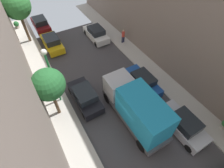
% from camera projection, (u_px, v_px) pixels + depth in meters
% --- Properties ---
extents(ground, '(32.00, 32.00, 0.00)m').
position_uv_depth(ground, '(132.00, 117.00, 14.71)').
color(ground, '#423F42').
extents(sidewalk_left, '(2.00, 44.00, 0.15)m').
position_uv_depth(sidewalk_left, '(77.00, 146.00, 12.96)').
color(sidewalk_left, '#B7B2A8').
rests_on(sidewalk_left, ground).
extents(sidewalk_right, '(2.00, 44.00, 0.15)m').
position_uv_depth(sidewalk_right, '(176.00, 93.00, 16.35)').
color(sidewalk_right, '#B7B2A8').
rests_on(sidewalk_right, ground).
extents(parked_car_left_2, '(1.78, 4.20, 1.57)m').
position_uv_depth(parked_car_left_2, '(85.00, 97.00, 15.29)').
color(parked_car_left_2, black).
rests_on(parked_car_left_2, ground).
extents(parked_car_left_3, '(1.78, 4.20, 1.57)m').
position_uv_depth(parked_car_left_3, '(52.00, 43.00, 20.71)').
color(parked_car_left_3, gold).
rests_on(parked_car_left_3, ground).
extents(parked_car_left_4, '(1.78, 4.20, 1.57)m').
position_uv_depth(parked_car_left_4, '(41.00, 24.00, 23.61)').
color(parked_car_left_4, maroon).
rests_on(parked_car_left_4, ground).
extents(parked_car_right_2, '(1.78, 4.20, 1.57)m').
position_uv_depth(parked_car_right_2, '(183.00, 124.00, 13.47)').
color(parked_car_right_2, silver).
rests_on(parked_car_right_2, ground).
extents(parked_car_right_3, '(1.78, 4.20, 1.57)m').
position_uv_depth(parked_car_right_3, '(142.00, 82.00, 16.48)').
color(parked_car_right_3, '#194799').
rests_on(parked_car_right_3, ground).
extents(parked_car_right_4, '(1.78, 4.20, 1.57)m').
position_uv_depth(parked_car_right_4, '(96.00, 34.00, 22.02)').
color(parked_car_right_4, white).
rests_on(parked_car_right_4, ground).
extents(delivery_truck, '(2.26, 6.60, 3.38)m').
position_uv_depth(delivery_truck, '(137.00, 108.00, 13.23)').
color(delivery_truck, '#4C4C51').
rests_on(delivery_truck, ground).
extents(pedestrian, '(0.40, 0.36, 1.72)m').
position_uv_depth(pedestrian, '(123.00, 36.00, 21.06)').
color(pedestrian, '#2D334C').
rests_on(pedestrian, sidewalk_right).
extents(street_tree_0, '(2.42, 2.42, 4.73)m').
position_uv_depth(street_tree_0, '(48.00, 85.00, 12.29)').
color(street_tree_0, brown).
rests_on(street_tree_0, sidewalk_left).
extents(street_tree_2, '(3.06, 3.06, 5.97)m').
position_uv_depth(street_tree_2, '(16.00, 6.00, 18.72)').
color(street_tree_2, brown).
rests_on(street_tree_2, sidewalk_left).
extents(potted_plant_0, '(0.69, 0.69, 0.91)m').
position_uv_depth(potted_plant_0, '(16.00, 24.00, 23.70)').
color(potted_plant_0, '#B2A899').
rests_on(potted_plant_0, sidewalk_left).
extents(lamp_post, '(0.44, 0.44, 5.54)m').
position_uv_depth(lamp_post, '(50.00, 70.00, 13.08)').
color(lamp_post, '#26723F').
rests_on(lamp_post, sidewalk_left).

